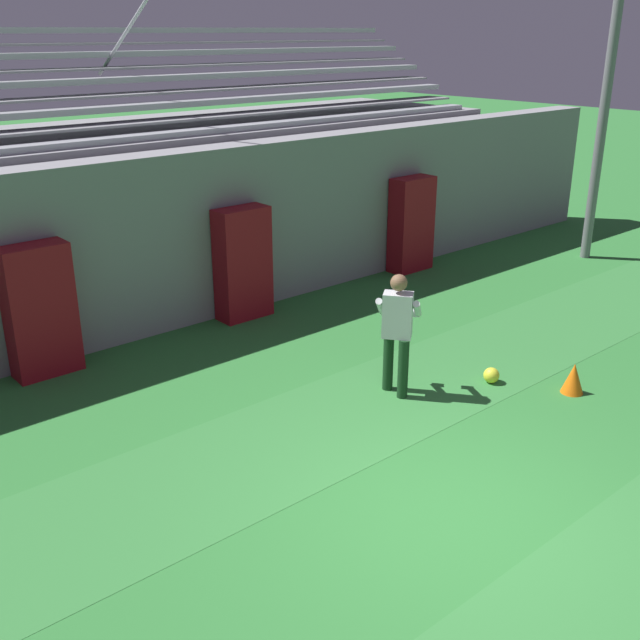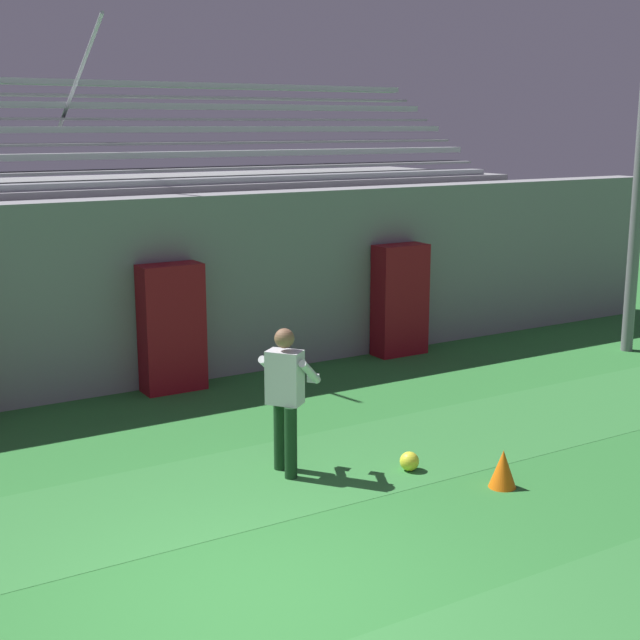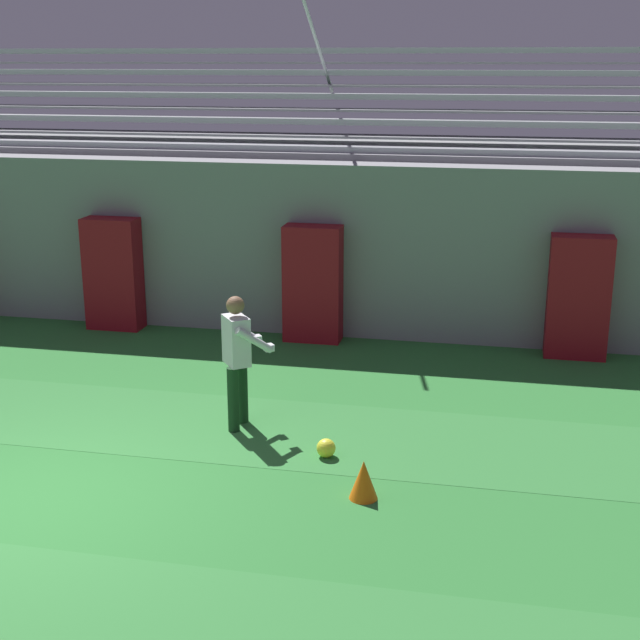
{
  "view_description": "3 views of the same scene",
  "coord_description": "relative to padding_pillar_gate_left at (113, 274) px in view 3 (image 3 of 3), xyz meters",
  "views": [
    {
      "loc": [
        -5.1,
        -3.89,
        4.56
      ],
      "look_at": [
        1.08,
        3.27,
        0.88
      ],
      "focal_mm": 42.0,
      "sensor_mm": 36.0,
      "label": 1
    },
    {
      "loc": [
        -2.98,
        -5.96,
        3.83
      ],
      "look_at": [
        2.38,
        2.9,
        1.55
      ],
      "focal_mm": 50.0,
      "sensor_mm": 36.0,
      "label": 2
    },
    {
      "loc": [
        4.63,
        -7.54,
        4.37
      ],
      "look_at": [
        2.61,
        2.16,
        1.47
      ],
      "focal_mm": 50.0,
      "sensor_mm": 36.0,
      "label": 3
    }
  ],
  "objects": [
    {
      "name": "traffic_cone",
      "position": [
        5.08,
        -5.22,
        -0.73
      ],
      "size": [
        0.3,
        0.3,
        0.42
      ],
      "primitive_type": "cone",
      "color": "orange",
      "rests_on": "ground"
    },
    {
      "name": "padding_pillar_gate_right",
      "position": [
        3.42,
        0.0,
        0.0
      ],
      "size": [
        0.92,
        0.44,
        1.88
      ],
      "primitive_type": "cube",
      "color": "maroon",
      "rests_on": "ground"
    },
    {
      "name": "padding_pillar_far_right",
      "position": [
        7.52,
        0.0,
        0.0
      ],
      "size": [
        0.92,
        0.44,
        1.88
      ],
      "primitive_type": "cube",
      "color": "maroon",
      "rests_on": "ground"
    },
    {
      "name": "ground_plane",
      "position": [
        1.71,
        -5.95,
        -0.94
      ],
      "size": [
        80.0,
        80.0,
        0.0
      ],
      "primitive_type": "plane",
      "color": "#2D7533"
    },
    {
      "name": "padding_pillar_gate_left",
      "position": [
        0.0,
        0.0,
        0.0
      ],
      "size": [
        0.92,
        0.44,
        1.88
      ],
      "primitive_type": "cube",
      "color": "maroon",
      "rests_on": "ground"
    },
    {
      "name": "goalkeeper",
      "position": [
        3.28,
        -3.66,
        0.02
      ],
      "size": [
        0.73,
        0.74,
        1.67
      ],
      "color": "#143319",
      "rests_on": "ground"
    },
    {
      "name": "turf_stripe_far",
      "position": [
        1.71,
        -3.73,
        -0.94
      ],
      "size": [
        28.0,
        2.06,
        0.01
      ],
      "primitive_type": "cube",
      "color": "#337A38",
      "rests_on": "ground"
    },
    {
      "name": "bleacher_stand",
      "position": [
        1.71,
        2.89,
        0.57
      ],
      "size": [
        18.0,
        4.05,
        5.43
      ],
      "color": "gray",
      "rests_on": "ground"
    },
    {
      "name": "soccer_ball",
      "position": [
        4.5,
        -4.32,
        -0.83
      ],
      "size": [
        0.22,
        0.22,
        0.22
      ],
      "primitive_type": "sphere",
      "color": "yellow",
      "rests_on": "ground"
    },
    {
      "name": "back_wall",
      "position": [
        1.71,
        0.55,
        0.46
      ],
      "size": [
        24.0,
        0.6,
        2.8
      ],
      "primitive_type": "cube",
      "color": "gray",
      "rests_on": "ground"
    }
  ]
}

